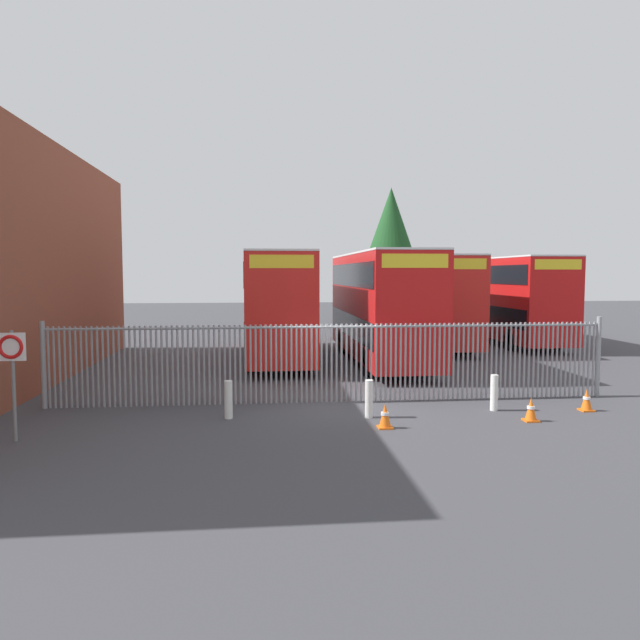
# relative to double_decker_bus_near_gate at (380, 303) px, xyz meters

# --- Properties ---
(ground_plane) EXTENTS (100.00, 100.00, 0.00)m
(ground_plane) POSITION_rel_double_decker_bus_near_gate_xyz_m (-2.78, 0.71, -2.42)
(ground_plane) COLOR #3D3D42
(palisade_fence) EXTENTS (15.75, 0.14, 2.35)m
(palisade_fence) POSITION_rel_double_decker_bus_near_gate_xyz_m (-2.79, -7.29, -1.24)
(palisade_fence) COLOR gray
(palisade_fence) RESTS_ON ground
(double_decker_bus_near_gate) EXTENTS (2.54, 10.81, 4.42)m
(double_decker_bus_near_gate) POSITION_rel_double_decker_bus_near_gate_xyz_m (0.00, 0.00, 0.00)
(double_decker_bus_near_gate) COLOR red
(double_decker_bus_near_gate) RESTS_ON ground
(double_decker_bus_behind_fence_left) EXTENTS (2.54, 10.81, 4.42)m
(double_decker_bus_behind_fence_left) POSITION_rel_double_decker_bus_near_gate_xyz_m (3.35, 5.30, 0.00)
(double_decker_bus_behind_fence_left) COLOR red
(double_decker_bus_behind_fence_left) RESTS_ON ground
(double_decker_bus_behind_fence_right) EXTENTS (2.54, 10.81, 4.42)m
(double_decker_bus_behind_fence_right) POSITION_rel_double_decker_bus_near_gate_xyz_m (-4.11, 1.41, 0.00)
(double_decker_bus_behind_fence_right) COLOR red
(double_decker_bus_behind_fence_right) RESTS_ON ground
(double_decker_bus_far_back) EXTENTS (2.54, 10.81, 4.42)m
(double_decker_bus_far_back) POSITION_rel_double_decker_bus_near_gate_xyz_m (8.00, 6.25, 0.00)
(double_decker_bus_far_back) COLOR red
(double_decker_bus_far_back) RESTS_ON ground
(bollard_near_left) EXTENTS (0.20, 0.20, 0.95)m
(bollard_near_left) POSITION_rel_double_decker_bus_near_gate_xyz_m (-5.64, -8.90, -1.95)
(bollard_near_left) COLOR silver
(bollard_near_left) RESTS_ON ground
(bollard_center_front) EXTENTS (0.20, 0.20, 0.95)m
(bollard_center_front) POSITION_rel_double_decker_bus_near_gate_xyz_m (-2.15, -9.17, -1.95)
(bollard_center_front) COLOR silver
(bollard_center_front) RESTS_ON ground
(bollard_near_right) EXTENTS (0.20, 0.20, 0.95)m
(bollard_near_right) POSITION_rel_double_decker_bus_near_gate_xyz_m (1.27, -8.75, -1.95)
(bollard_near_right) COLOR silver
(bollard_near_right) RESTS_ON ground
(traffic_cone_by_gate) EXTENTS (0.34, 0.34, 0.59)m
(traffic_cone_by_gate) POSITION_rel_double_decker_bus_near_gate_xyz_m (3.67, -9.05, -2.13)
(traffic_cone_by_gate) COLOR orange
(traffic_cone_by_gate) RESTS_ON ground
(traffic_cone_mid_forecourt) EXTENTS (0.34, 0.34, 0.59)m
(traffic_cone_mid_forecourt) POSITION_rel_double_decker_bus_near_gate_xyz_m (-1.96, -10.21, -2.13)
(traffic_cone_mid_forecourt) COLOR orange
(traffic_cone_mid_forecourt) RESTS_ON ground
(traffic_cone_near_kerb) EXTENTS (0.34, 0.34, 0.59)m
(traffic_cone_near_kerb) POSITION_rel_double_decker_bus_near_gate_xyz_m (1.72, -9.94, -2.13)
(traffic_cone_near_kerb) COLOR orange
(traffic_cone_near_kerb) RESTS_ON ground
(speed_limit_sign_post) EXTENTS (0.60, 0.14, 2.40)m
(speed_limit_sign_post) POSITION_rel_double_decker_bus_near_gate_xyz_m (-10.10, -10.49, -0.65)
(speed_limit_sign_post) COLOR slate
(speed_limit_sign_post) RESTS_ON ground
(tree_tall_back) EXTENTS (5.36, 5.36, 9.93)m
(tree_tall_back) POSITION_rel_double_decker_bus_near_gate_xyz_m (4.87, 19.68, 3.67)
(tree_tall_back) COLOR #4C3823
(tree_tall_back) RESTS_ON ground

